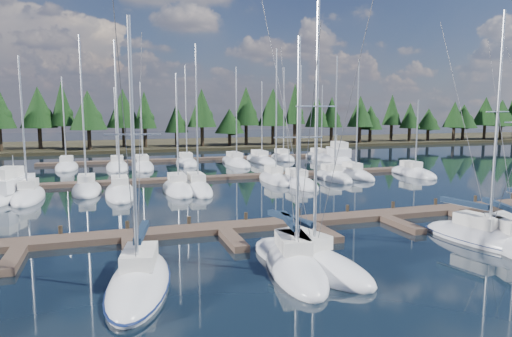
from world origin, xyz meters
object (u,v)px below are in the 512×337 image
object	(u,v)px
front_sailboat_2	(295,265)
front_sailboat_5	(511,243)
motor_yacht_right	(338,158)
front_sailboat_1	(139,282)
front_sailboat_3	(308,261)
front_sailboat_4	(482,239)
main_dock	(308,223)
motor_yacht_left	(9,193)

from	to	relation	value
front_sailboat_2	front_sailboat_5	distance (m)	13.52
front_sailboat_2	motor_yacht_right	world-z (taller)	front_sailboat_2
front_sailboat_1	front_sailboat_2	world-z (taller)	front_sailboat_1
front_sailboat_3	front_sailboat_4	distance (m)	11.72
main_dock	front_sailboat_4	xyz separation A→B (m)	(8.32, -7.02, 0.10)
front_sailboat_3	front_sailboat_5	xyz separation A→B (m)	(12.62, -0.80, -0.00)
front_sailboat_5	motor_yacht_left	bearing A→B (deg)	140.38
front_sailboat_2	motor_yacht_right	distance (m)	49.59
front_sailboat_2	motor_yacht_right	xyz separation A→B (m)	(25.26, 42.67, 0.26)
main_dock	front_sailboat_4	bearing A→B (deg)	-40.14
motor_yacht_right	front_sailboat_1	bearing A→B (deg)	-127.66
front_sailboat_4	front_sailboat_5	distance (m)	1.54
front_sailboat_1	front_sailboat_3	xyz separation A→B (m)	(8.48, 0.24, 0.01)
main_dock	motor_yacht_left	size ratio (longest dim) A/B	4.45
front_sailboat_1	motor_yacht_right	xyz separation A→B (m)	(32.85, 42.56, 0.26)
main_dock	front_sailboat_3	xyz separation A→B (m)	(-3.40, -7.46, 0.09)
front_sailboat_2	motor_yacht_right	bearing A→B (deg)	59.37
front_sailboat_4	motor_yacht_right	distance (m)	43.74
front_sailboat_4	motor_yacht_left	size ratio (longest dim) A/B	1.45
motor_yacht_left	front_sailboat_1	bearing A→B (deg)	-68.61
main_dock	front_sailboat_5	bearing A→B (deg)	-41.86
front_sailboat_4	front_sailboat_5	bearing A→B (deg)	-54.08
front_sailboat_3	front_sailboat_4	world-z (taller)	front_sailboat_3
front_sailboat_1	motor_yacht_left	world-z (taller)	front_sailboat_1
motor_yacht_left	front_sailboat_2	bearing A→B (deg)	-55.33
front_sailboat_5	motor_yacht_right	distance (m)	44.69
motor_yacht_left	motor_yacht_right	bearing A→B (deg)	22.36
front_sailboat_1	motor_yacht_right	world-z (taller)	front_sailboat_1
front_sailboat_1	front_sailboat_4	xyz separation A→B (m)	(20.19, 0.69, 0.02)
motor_yacht_left	front_sailboat_4	bearing A→B (deg)	-39.04
main_dock	motor_yacht_right	world-z (taller)	motor_yacht_right
main_dock	motor_yacht_left	world-z (taller)	motor_yacht_left
front_sailboat_2	front_sailboat_5	xyz separation A→B (m)	(13.52, -0.44, 0.01)
front_sailboat_1	front_sailboat_4	distance (m)	20.20
front_sailboat_1	front_sailboat_2	bearing A→B (deg)	-0.87
front_sailboat_1	front_sailboat_2	xyz separation A→B (m)	(7.58, -0.11, 0.00)
front_sailboat_4	front_sailboat_1	bearing A→B (deg)	-178.03
front_sailboat_1	front_sailboat_4	world-z (taller)	front_sailboat_4
main_dock	motor_yacht_left	bearing A→B (deg)	141.39
front_sailboat_3	motor_yacht_left	bearing A→B (deg)	126.42
front_sailboat_2	front_sailboat_3	bearing A→B (deg)	21.87
front_sailboat_2	front_sailboat_4	world-z (taller)	front_sailboat_4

